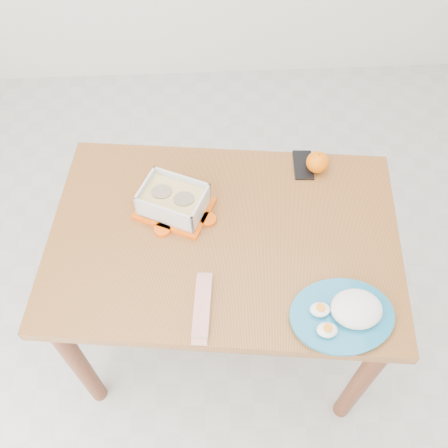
{
  "coord_description": "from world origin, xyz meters",
  "views": [
    {
      "loc": [
        0.05,
        -0.83,
        2.04
      ],
      "look_at": [
        0.09,
        0.02,
        0.81
      ],
      "focal_mm": 40.0,
      "sensor_mm": 36.0,
      "label": 1
    }
  ],
  "objects_px": {
    "food_container": "(173,201)",
    "orange_fruit": "(317,162)",
    "dining_table": "(224,254)",
    "rice_plate": "(347,313)",
    "smartphone": "(303,165)"
  },
  "relations": [
    {
      "from": "dining_table",
      "to": "rice_plate",
      "type": "height_order",
      "value": "rice_plate"
    },
    {
      "from": "dining_table",
      "to": "smartphone",
      "type": "height_order",
      "value": "smartphone"
    },
    {
      "from": "food_container",
      "to": "orange_fruit",
      "type": "height_order",
      "value": "food_container"
    },
    {
      "from": "food_container",
      "to": "smartphone",
      "type": "xyz_separation_m",
      "value": [
        0.44,
        0.16,
        -0.04
      ]
    },
    {
      "from": "food_container",
      "to": "rice_plate",
      "type": "distance_m",
      "value": 0.62
    },
    {
      "from": "food_container",
      "to": "smartphone",
      "type": "height_order",
      "value": "food_container"
    },
    {
      "from": "dining_table",
      "to": "orange_fruit",
      "type": "height_order",
      "value": "orange_fruit"
    },
    {
      "from": "food_container",
      "to": "orange_fruit",
      "type": "relative_size",
      "value": 3.65
    },
    {
      "from": "dining_table",
      "to": "food_container",
      "type": "xyz_separation_m",
      "value": [
        -0.15,
        0.11,
        0.16
      ]
    },
    {
      "from": "orange_fruit",
      "to": "smartphone",
      "type": "xyz_separation_m",
      "value": [
        -0.04,
        0.02,
        -0.03
      ]
    },
    {
      "from": "orange_fruit",
      "to": "rice_plate",
      "type": "distance_m",
      "value": 0.54
    },
    {
      "from": "dining_table",
      "to": "food_container",
      "type": "height_order",
      "value": "food_container"
    },
    {
      "from": "orange_fruit",
      "to": "smartphone",
      "type": "height_order",
      "value": "orange_fruit"
    },
    {
      "from": "dining_table",
      "to": "smartphone",
      "type": "xyz_separation_m",
      "value": [
        0.28,
        0.27,
        0.12
      ]
    },
    {
      "from": "dining_table",
      "to": "food_container",
      "type": "distance_m",
      "value": 0.24
    }
  ]
}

